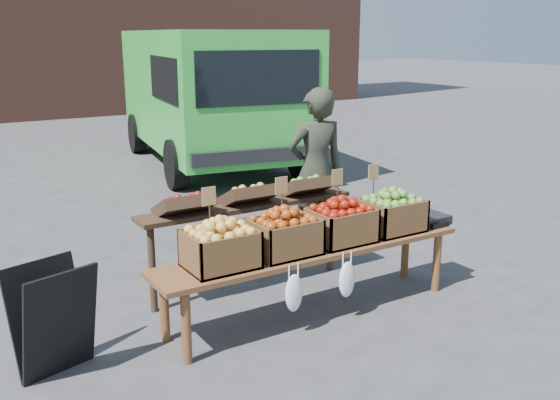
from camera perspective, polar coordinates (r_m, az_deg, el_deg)
ground at (r=5.26m, az=-6.05°, el=-10.15°), size 80.00×80.00×0.00m
delivery_van at (r=10.94m, az=-6.41°, el=9.17°), size 3.13×5.40×2.28m
vendor at (r=6.48m, az=3.29°, el=2.73°), size 0.69×0.51×1.71m
chalkboard_sign at (r=4.48m, az=-20.00°, el=-10.21°), size 0.57×0.41×0.78m
back_table at (r=5.51m, az=-2.89°, el=-3.09°), size 2.10×0.44×1.04m
display_bench at (r=5.11m, az=3.00°, el=-7.37°), size 2.70×0.56×0.57m
crate_golden_apples at (r=4.56m, az=-5.48°, el=-4.49°), size 0.50×0.40×0.28m
crate_russet_pears at (r=4.82m, az=0.38°, el=-3.36°), size 0.50×0.40×0.28m
crate_red_apples at (r=5.12m, az=5.59°, el=-2.32°), size 0.50×0.40×0.28m
crate_green_apples at (r=5.46m, az=10.18°, el=-1.38°), size 0.50×0.40×0.28m
weighing_scale at (r=5.77m, az=13.27°, el=-1.69°), size 0.34×0.30×0.08m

